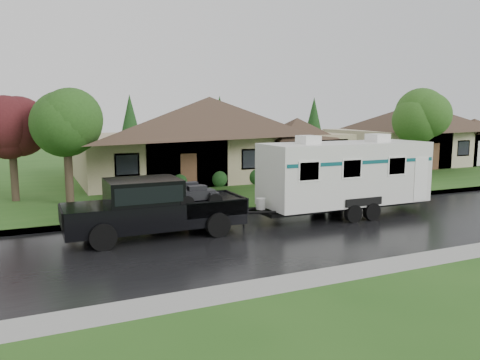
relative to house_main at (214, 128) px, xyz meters
name	(u,v)px	position (x,y,z in m)	size (l,w,h in m)	color
ground	(282,221)	(-2.29, -13.84, -3.59)	(140.00, 140.00, 0.00)	#275219
road	(307,231)	(-2.29, -15.84, -3.59)	(140.00, 8.00, 0.01)	black
curb	(258,209)	(-2.29, -11.59, -3.52)	(140.00, 0.50, 0.15)	gray
lawn	(179,176)	(-2.29, 1.16, -3.52)	(140.00, 26.00, 0.15)	#275219
house_main	(214,128)	(0.00, 0.00, 0.00)	(19.44, 10.80, 6.90)	#9B8C69
house_neighbor	(420,128)	(19.97, 0.50, -0.27)	(15.12, 9.72, 6.45)	#BFB38E
tree_left_green	(66,124)	(-10.38, -7.00, 0.50)	(3.44, 3.44, 5.69)	#382B1E
tree_red	(11,131)	(-12.85, -4.85, 0.14)	(3.12, 3.12, 5.16)	#382B1E
tree_right_green	(422,119)	(12.55, -6.89, 0.63)	(3.55, 3.55, 5.88)	#382B1E
shrub_row	(237,177)	(-0.29, -4.54, -2.94)	(13.60, 1.00, 1.00)	#143814
pickup_truck	(152,206)	(-8.01, -14.08, -2.41)	(6.63, 2.52, 2.21)	black
travel_trailer	(345,173)	(0.81, -14.08, -1.65)	(8.18, 2.87, 3.67)	silver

